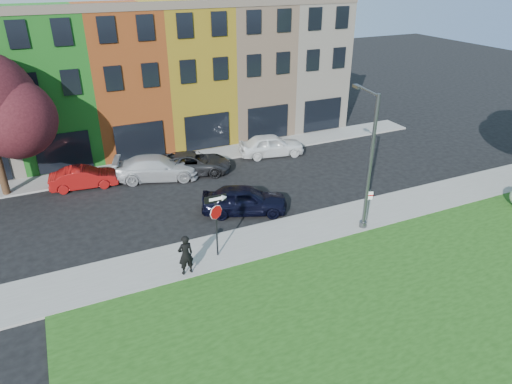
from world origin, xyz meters
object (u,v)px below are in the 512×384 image
man (186,255)px  stop_sign (216,214)px  sedan_near (244,200)px  street_lamp (368,163)px

man → stop_sign: bearing=-163.3°
stop_sign → man: (-1.76, -0.74, -1.30)m
man → sedan_near: (4.69, 4.26, -0.28)m
man → sedan_near: 6.34m
stop_sign → street_lamp: size_ratio=0.45×
stop_sign → sedan_near: (2.93, 3.53, -1.59)m
stop_sign → street_lamp: (7.97, -0.51, 1.33)m
sedan_near → street_lamp: 7.09m
stop_sign → street_lamp: 8.10m
stop_sign → man: bearing=-156.6°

